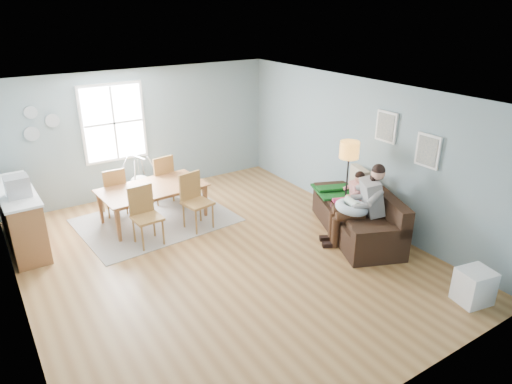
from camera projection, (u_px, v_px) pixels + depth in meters
room at (219, 115)px, 6.71m from camera, size 8.40×9.40×3.90m
window at (114, 123)px, 9.38m from camera, size 1.32×0.08×1.62m
pictures at (406, 138)px, 7.60m from camera, size 0.05×1.34×0.74m
wall_plates at (38, 123)px, 8.62m from camera, size 0.67×0.02×0.66m
sofa at (360, 218)px, 8.30m from camera, size 1.74×2.43×0.90m
green_throw at (342, 190)px, 8.86m from camera, size 1.24×1.12×0.04m
beige_pillow at (359, 181)px, 8.64m from camera, size 0.30×0.55×0.53m
father at (362, 202)px, 7.81m from camera, size 1.10×0.85×1.47m
nursing_pillow at (352, 207)px, 7.81m from camera, size 0.76×0.75×0.24m
infant at (351, 202)px, 7.81m from camera, size 0.22×0.39×0.15m
toddler at (353, 191)px, 8.31m from camera, size 0.62×0.44×0.91m
floor_lamp at (349, 158)px, 8.08m from camera, size 0.34×0.34×1.69m
storage_cube at (474, 286)px, 6.42m from camera, size 0.52×0.48×0.50m
rug at (156, 220)px, 8.92m from camera, size 2.95×2.34×0.01m
dining_table at (155, 204)px, 8.79m from camera, size 2.03×1.22×0.69m
chair_sw at (144, 211)px, 7.91m from camera, size 0.49×0.49×1.04m
chair_se at (194, 197)px, 8.46m from camera, size 0.56×0.56×1.06m
chair_nw at (114, 189)px, 8.93m from camera, size 0.45×0.45×1.00m
chair_ne at (162, 176)px, 9.48m from camera, size 0.54×0.54×1.05m
counter at (21, 217)px, 7.82m from camera, size 0.59×1.91×1.06m
monitor at (17, 186)px, 7.29m from camera, size 0.37×0.35×0.33m
baby_swing at (140, 180)px, 9.73m from camera, size 1.14×1.16×0.97m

